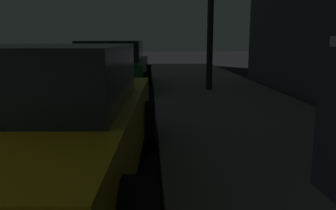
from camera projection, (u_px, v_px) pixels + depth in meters
name	position (u px, v px, depth m)	size (l,w,h in m)	color
car_yellow_cab	(42.00, 122.00, 3.35)	(2.24, 4.31, 1.43)	gold
car_green	(113.00, 66.00, 9.94)	(2.20, 4.23, 1.43)	#19592D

